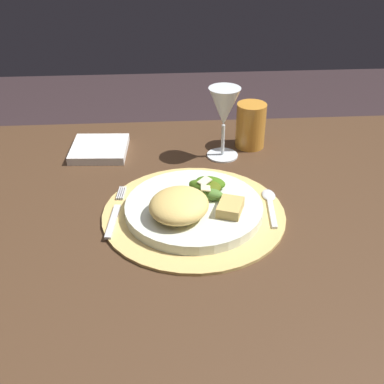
% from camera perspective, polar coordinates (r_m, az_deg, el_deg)
% --- Properties ---
extents(dining_table, '(1.31, 0.83, 0.72)m').
position_cam_1_polar(dining_table, '(1.01, 4.18, -7.18)').
color(dining_table, '#48301E').
rests_on(dining_table, ground).
extents(placemat, '(0.35, 0.35, 0.01)m').
position_cam_1_polar(placemat, '(0.92, 0.21, -2.56)').
color(placemat, tan).
rests_on(placemat, dining_table).
extents(dinner_plate, '(0.26, 0.26, 0.02)m').
position_cam_1_polar(dinner_plate, '(0.91, 0.21, -1.90)').
color(dinner_plate, silver).
rests_on(dinner_plate, placemat).
extents(pasta_serving, '(0.14, 0.15, 0.04)m').
position_cam_1_polar(pasta_serving, '(0.86, -1.54, -1.55)').
color(pasta_serving, '#E7C066').
rests_on(pasta_serving, dinner_plate).
extents(salad_greens, '(0.08, 0.09, 0.03)m').
position_cam_1_polar(salad_greens, '(0.93, 1.91, 0.63)').
color(salad_greens, '#4B6A26').
rests_on(salad_greens, dinner_plate).
extents(bread_piece, '(0.06, 0.07, 0.02)m').
position_cam_1_polar(bread_piece, '(0.88, 4.53, -1.81)').
color(bread_piece, tan).
rests_on(bread_piece, dinner_plate).
extents(fork, '(0.03, 0.17, 0.00)m').
position_cam_1_polar(fork, '(0.92, -9.03, -2.51)').
color(fork, silver).
rests_on(fork, placemat).
extents(spoon, '(0.03, 0.13, 0.01)m').
position_cam_1_polar(spoon, '(0.95, 9.14, -1.07)').
color(spoon, silver).
rests_on(spoon, placemat).
extents(napkin, '(0.13, 0.14, 0.02)m').
position_cam_1_polar(napkin, '(1.15, -10.84, 5.00)').
color(napkin, silver).
rests_on(napkin, dining_table).
extents(wine_glass, '(0.07, 0.07, 0.16)m').
position_cam_1_polar(wine_glass, '(1.08, 3.79, 9.66)').
color(wine_glass, silver).
rests_on(wine_glass, dining_table).
extents(amber_tumbler, '(0.07, 0.07, 0.11)m').
position_cam_1_polar(amber_tumbler, '(1.15, 6.92, 7.78)').
color(amber_tumbler, orange).
rests_on(amber_tumbler, dining_table).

